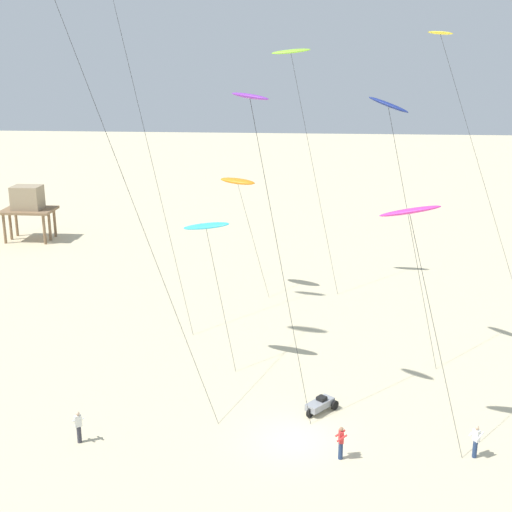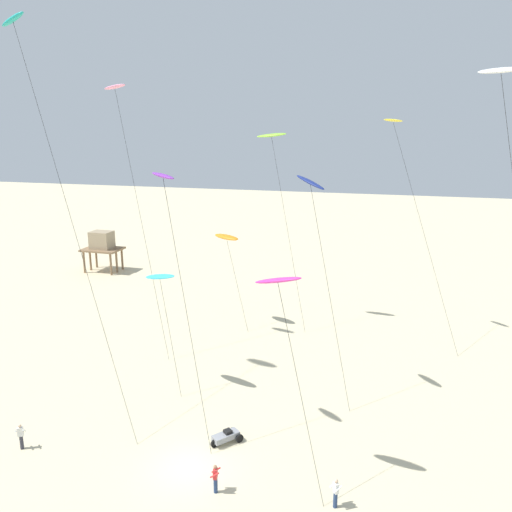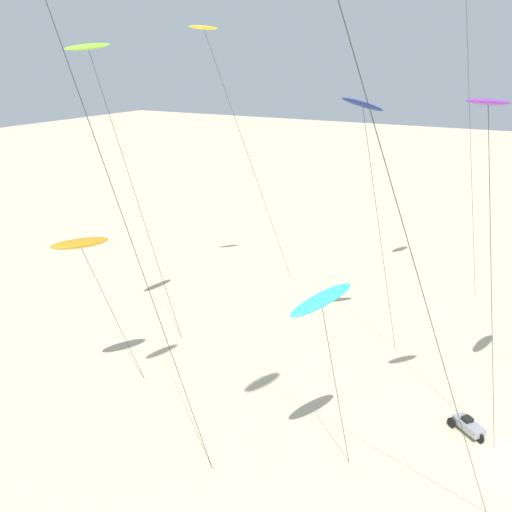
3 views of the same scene
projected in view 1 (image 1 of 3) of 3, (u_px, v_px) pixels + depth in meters
The scene contains 13 objects.
ground_plane at pixel (294, 439), 34.37m from camera, with size 260.00×260.00×0.00m, color beige.
kite_yellow at pixel (442, 40), 50.69m from camera, with size 7.71×4.60×19.83m.
kite_purple at pixel (251, 102), 33.15m from camera, with size 4.37×2.67×16.57m.
kite_cyan at pixel (206, 227), 40.24m from camera, with size 3.40×2.03×9.18m.
kite_lime at pixel (291, 54), 51.97m from camera, with size 5.54×2.78×18.65m.
kite_navy at pixel (389, 107), 39.70m from camera, with size 4.78×2.99×15.98m.
kite_magenta at pixel (410, 213), 31.34m from camera, with size 4.40×2.39×11.96m.
kite_orange at pixel (238, 181), 53.03m from camera, with size 4.12×2.53×9.10m.
kite_flyer_nearest at pixel (79, 426), 33.88m from camera, with size 0.71×0.70×1.67m.
kite_flyer_middle at pixel (341, 442), 32.51m from camera, with size 0.58×0.60×1.67m.
kite_flyer_furthest at pixel (476, 440), 32.63m from camera, with size 0.72×0.72×1.67m.
stilt_house at pixel (28, 202), 69.19m from camera, with size 5.05×3.61×5.51m.
beach_buggy at pixel (320, 404), 36.93m from camera, with size 1.83×1.97×0.82m.
Camera 1 is at (0.54, -30.42, 18.49)m, focal length 48.94 mm.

